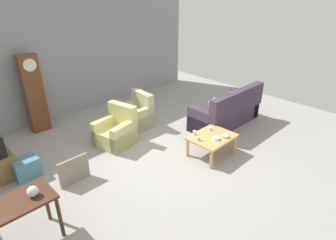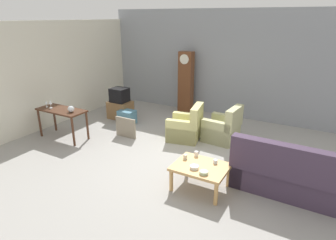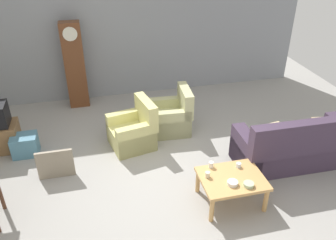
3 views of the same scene
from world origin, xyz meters
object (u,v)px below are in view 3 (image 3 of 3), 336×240
couch_floral (296,147)px  bowl_shallow_green (249,184)px  tv_stand_cabinet (0,137)px  cup_blue_rimmed (239,165)px  grandfather_clock (75,66)px  cup_white_porcelain (211,165)px  framed_picture_leaning (56,164)px  storage_box_blue (25,145)px  cup_cream_tall (208,175)px  bowl_white_stacked (233,183)px  armchair_olive_far (172,117)px  coffee_table_wood (232,181)px  armchair_olive_near (134,131)px

couch_floral → bowl_shallow_green: 1.60m
tv_stand_cabinet → cup_blue_rimmed: bearing=-28.7°
grandfather_clock → cup_white_porcelain: grandfather_clock is taller
framed_picture_leaning → cup_white_porcelain: size_ratio=6.26×
cup_blue_rimmed → bowl_shallow_green: cup_blue_rimmed is taller
storage_box_blue → cup_white_porcelain: bearing=-30.3°
storage_box_blue → bowl_shallow_green: (3.37, -2.29, 0.29)m
couch_floral → cup_cream_tall: 1.93m
bowl_white_stacked → armchair_olive_far: bearing=97.2°
couch_floral → framed_picture_leaning: (-4.12, 0.60, -0.09)m
storage_box_blue → coffee_table_wood: bearing=-32.6°
coffee_table_wood → bowl_shallow_green: bearing=-56.4°
framed_picture_leaning → cup_white_porcelain: (2.41, -0.92, 0.25)m
cup_white_porcelain → cup_blue_rimmed: bearing=-12.7°
framed_picture_leaning → cup_blue_rimmed: bearing=-19.8°
tv_stand_cabinet → framed_picture_leaning: 1.53m
coffee_table_wood → cup_white_porcelain: bearing=126.3°
cup_cream_tall → armchair_olive_near: bearing=115.6°
framed_picture_leaning → coffee_table_wood: bearing=-25.1°
tv_stand_cabinet → storage_box_blue: size_ratio=1.48×
storage_box_blue → armchair_olive_far: bearing=3.8°
bowl_white_stacked → framed_picture_leaning: bearing=151.8°
couch_floral → storage_box_blue: bearing=163.2°
coffee_table_wood → storage_box_blue: size_ratio=2.08×
tv_stand_cabinet → cup_white_porcelain: 4.02m
storage_box_blue → cup_white_porcelain: 3.48m
armchair_olive_near → cup_blue_rimmed: size_ratio=12.18×
armchair_olive_far → bowl_white_stacked: (0.30, -2.39, 0.19)m
cup_blue_rimmed → cup_cream_tall: (-0.55, -0.12, 0.01)m
couch_floral → cup_blue_rimmed: bearing=-162.1°
framed_picture_leaning → bowl_shallow_green: (2.79, -1.46, 0.23)m
tv_stand_cabinet → cup_white_porcelain: cup_white_porcelain is taller
armchair_olive_near → tv_stand_cabinet: 2.52m
coffee_table_wood → framed_picture_leaning: (-2.63, 1.23, -0.13)m
armchair_olive_far → cup_white_porcelain: armchair_olive_far is taller
armchair_olive_near → tv_stand_cabinet: armchair_olive_near is taller
framed_picture_leaning → storage_box_blue: framed_picture_leaning is taller
bowl_white_stacked → bowl_shallow_green: bowl_white_stacked is taller
coffee_table_wood → bowl_white_stacked: 0.19m
cup_white_porcelain → storage_box_blue: bearing=149.7°
cup_blue_rimmed → bowl_shallow_green: bearing=-94.9°
storage_box_blue → bowl_white_stacked: size_ratio=2.94×
armchair_olive_far → cup_cream_tall: (0.01, -2.15, 0.20)m
coffee_table_wood → grandfather_clock: 4.48m
armchair_olive_near → coffee_table_wood: bearing=-57.2°
coffee_table_wood → cup_blue_rimmed: cup_blue_rimmed is taller
armchair_olive_far → grandfather_clock: 2.54m
coffee_table_wood → cup_cream_tall: bearing=164.8°
cup_white_porcelain → cup_blue_rimmed: size_ratio=1.26×
coffee_table_wood → cup_blue_rimmed: 0.31m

